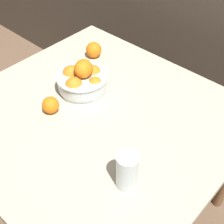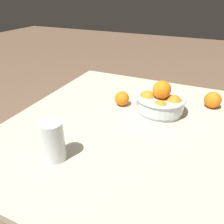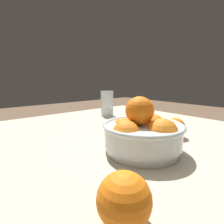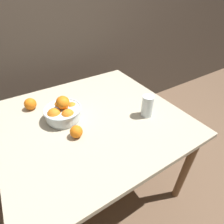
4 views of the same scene
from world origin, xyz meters
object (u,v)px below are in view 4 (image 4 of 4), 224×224
fruit_bowl (63,111)px  juice_glass (147,107)px  orange_loose_near_bowl (76,132)px  orange_loose_front (30,104)px

fruit_bowl → juice_glass: (0.45, -0.24, 0.00)m
juice_glass → orange_loose_near_bowl: juice_glass is taller
juice_glass → orange_loose_near_bowl: 0.45m
fruit_bowl → juice_glass: 0.51m
fruit_bowl → orange_loose_near_bowl: 0.18m
orange_loose_near_bowl → orange_loose_front: orange_loose_front is taller
orange_loose_front → orange_loose_near_bowl: bearing=-68.9°
orange_loose_near_bowl → fruit_bowl: bearing=91.5°
orange_loose_near_bowl → orange_loose_front: size_ratio=0.90×
juice_glass → fruit_bowl: bearing=152.1°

